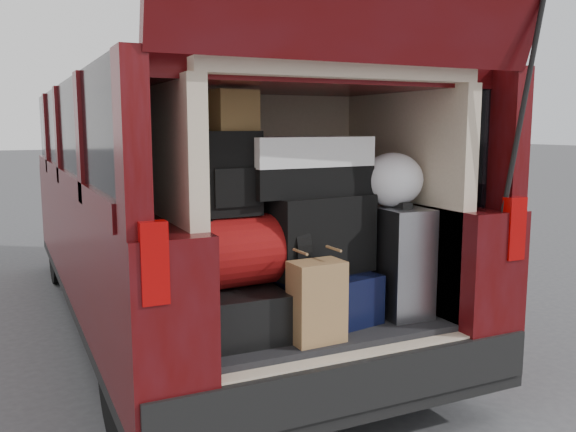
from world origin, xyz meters
name	(u,v)px	position (x,y,z in m)	size (l,w,h in m)	color
minivan	(202,207)	(0.00, 1.86, 0.91)	(1.90, 5.35, 2.77)	black
load_floor	(295,363)	(0.00, 0.28, 0.28)	(1.24, 1.05, 0.55)	black
black_hardshell	(230,309)	(-0.41, 0.13, 0.66)	(0.40, 0.55, 0.22)	black
navy_hardshell	(313,295)	(0.04, 0.16, 0.67)	(0.45, 0.55, 0.24)	black
silver_roller	(397,261)	(0.47, 0.05, 0.82)	(0.23, 0.37, 0.55)	silver
kraft_bag	(317,302)	(-0.10, -0.15, 0.73)	(0.24, 0.15, 0.36)	#A6714B
red_duffel	(245,250)	(-0.33, 0.12, 0.94)	(0.50, 0.33, 0.33)	maroon
black_soft_case	(315,233)	(0.05, 0.16, 0.98)	(0.53, 0.32, 0.38)	black
backpack	(229,173)	(-0.40, 0.14, 1.29)	(0.27, 0.16, 0.38)	black
twotone_duffel	(302,166)	(0.00, 0.19, 1.31)	(0.63, 0.32, 0.28)	white
grocery_sack_lower	(232,110)	(-0.37, 0.17, 1.57)	(0.20, 0.16, 0.18)	brown
plastic_bag_right	(393,180)	(0.45, 0.09, 1.23)	(0.31, 0.29, 0.27)	white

